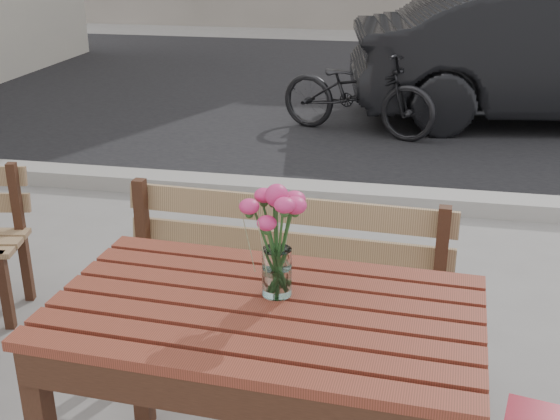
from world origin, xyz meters
name	(u,v)px	position (x,y,z in m)	size (l,w,h in m)	color
street	(379,127)	(0.00, 5.06, 0.03)	(30.00, 8.12, 0.12)	black
main_table	(265,343)	(-0.05, -0.01, 0.68)	(1.36, 0.84, 0.81)	#5C2818
main_bench	(280,272)	(-0.16, 0.76, 0.54)	(1.45, 0.50, 0.89)	#826043
main_vase	(277,228)	(-0.03, 0.07, 1.04)	(0.20, 0.20, 0.37)	white
parked_car	(560,55)	(1.76, 5.77, 0.69)	(1.46, 4.19, 1.38)	black
bicycle	(358,92)	(-0.21, 4.90, 0.42)	(0.56, 1.60, 0.84)	black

